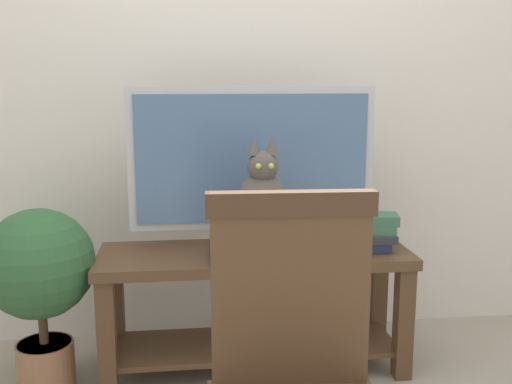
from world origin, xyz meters
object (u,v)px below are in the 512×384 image
at_px(cat, 262,207).
at_px(potted_plant, 40,276).
at_px(tv, 252,163).
at_px(media_box, 261,251).
at_px(book_stack, 369,231).
at_px(wooden_chair, 295,375).
at_px(tv_stand, 255,289).

distance_m(cat, potted_plant, 0.92).
xyz_separation_m(tv, media_box, (0.01, -0.18, -0.33)).
distance_m(media_box, cat, 0.19).
relative_size(tv, cat, 2.38).
bearing_deg(book_stack, potted_plant, -178.38).
xyz_separation_m(wooden_chair, potted_plant, (-0.82, 1.07, -0.09)).
bearing_deg(wooden_chair, tv_stand, 88.00).
bearing_deg(book_stack, cat, -170.24).
bearing_deg(cat, tv, 94.55).
relative_size(tv, book_stack, 4.11).
bearing_deg(potted_plant, cat, -2.75).
bearing_deg(tv_stand, tv, 89.98).
bearing_deg(tv, wooden_chair, -91.87).
distance_m(tv, book_stack, 0.57).
distance_m(tv, cat, 0.25).
xyz_separation_m(cat, wooden_chair, (-0.06, -1.03, -0.17)).
bearing_deg(tv_stand, wooden_chair, -92.00).
relative_size(tv, potted_plant, 1.40).
xyz_separation_m(tv_stand, media_box, (0.01, -0.10, 0.20)).
height_order(tv, wooden_chair, tv).
bearing_deg(tv_stand, cat, -82.05).
height_order(tv, cat, tv).
bearing_deg(tv, media_box, -85.40).
height_order(tv, potted_plant, tv).
height_order(tv_stand, media_box, media_box).
bearing_deg(book_stack, wooden_chair, -115.14).
bearing_deg(media_box, tv, 94.60).
bearing_deg(media_box, wooden_chair, -92.98).
relative_size(tv_stand, cat, 2.99).
height_order(cat, book_stack, cat).
relative_size(tv_stand, wooden_chair, 1.33).
height_order(tv_stand, tv, tv).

